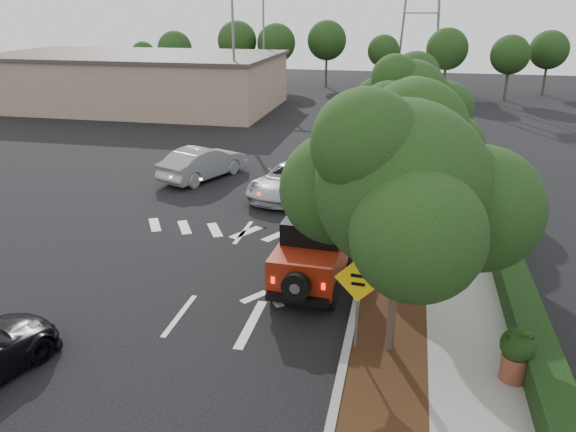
% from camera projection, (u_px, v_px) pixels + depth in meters
% --- Properties ---
extents(ground, '(120.00, 120.00, 0.00)m').
position_uv_depth(ground, '(180.00, 315.00, 15.11)').
color(ground, black).
rests_on(ground, ground).
extents(curb, '(0.20, 70.00, 0.15)m').
position_uv_depth(curb, '(380.00, 189.00, 25.13)').
color(curb, '#9E9B93').
rests_on(curb, ground).
extents(planting_strip, '(1.80, 70.00, 0.12)m').
position_uv_depth(planting_strip, '(403.00, 191.00, 24.94)').
color(planting_strip, black).
rests_on(planting_strip, ground).
extents(sidewalk, '(2.00, 70.00, 0.12)m').
position_uv_depth(sidewalk, '(447.00, 194.00, 24.56)').
color(sidewalk, gray).
rests_on(sidewalk, ground).
extents(hedge, '(0.80, 70.00, 0.80)m').
position_uv_depth(hedge, '(481.00, 189.00, 24.16)').
color(hedge, black).
rests_on(hedge, ground).
extents(commercial_building, '(22.00, 12.00, 4.00)m').
position_uv_depth(commercial_building, '(137.00, 82.00, 44.99)').
color(commercial_building, gray).
rests_on(commercial_building, ground).
extents(transmission_tower, '(7.00, 4.00, 28.00)m').
position_uv_depth(transmission_tower, '(416.00, 85.00, 57.76)').
color(transmission_tower, slate).
rests_on(transmission_tower, ground).
extents(street_tree_near, '(3.80, 3.80, 5.92)m').
position_uv_depth(street_tree_near, '(389.00, 352.00, 13.54)').
color(street_tree_near, black).
rests_on(street_tree_near, ground).
extents(street_tree_mid, '(3.20, 3.20, 5.32)m').
position_uv_depth(street_tree_mid, '(398.00, 240.00, 19.94)').
color(street_tree_mid, black).
rests_on(street_tree_mid, ground).
extents(street_tree_far, '(3.40, 3.40, 5.62)m').
position_uv_depth(street_tree_far, '(403.00, 186.00, 25.87)').
color(street_tree_far, black).
rests_on(street_tree_far, ground).
extents(light_pole_a, '(2.00, 0.22, 9.00)m').
position_uv_depth(light_pole_a, '(236.00, 121.00, 40.16)').
color(light_pole_a, slate).
rests_on(light_pole_a, ground).
extents(light_pole_b, '(2.00, 0.22, 9.00)m').
position_uv_depth(light_pole_b, '(265.00, 95.00, 51.32)').
color(light_pole_b, slate).
rests_on(light_pole_b, ground).
extents(red_jeep, '(2.02, 4.18, 2.10)m').
position_uv_depth(red_jeep, '(315.00, 248.00, 16.63)').
color(red_jeep, black).
rests_on(red_jeep, ground).
extents(silver_suv_ahead, '(3.68, 5.52, 1.41)m').
position_uv_depth(silver_suv_ahead, '(292.00, 180.00, 24.33)').
color(silver_suv_ahead, '#AAADB2').
rests_on(silver_suv_ahead, ground).
extents(silver_sedan_oncoming, '(3.29, 4.92, 1.53)m').
position_uv_depth(silver_sedan_oncoming, '(203.00, 163.00, 26.71)').
color(silver_sedan_oncoming, '#929599').
rests_on(silver_sedan_oncoming, ground).
extents(parked_suv, '(4.41, 2.07, 1.46)m').
position_uv_depth(parked_suv, '(204.00, 109.00, 40.60)').
color(parked_suv, '#969A9D').
rests_on(parked_suv, ground).
extents(speed_hump_sign, '(1.13, 0.13, 2.40)m').
position_uv_depth(speed_hump_sign, '(358.00, 291.00, 12.93)').
color(speed_hump_sign, slate).
rests_on(speed_hump_sign, ground).
extents(terracotta_planter, '(0.75, 0.75, 1.30)m').
position_uv_depth(terracotta_planter, '(517.00, 349.00, 12.11)').
color(terracotta_planter, brown).
rests_on(terracotta_planter, ground).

